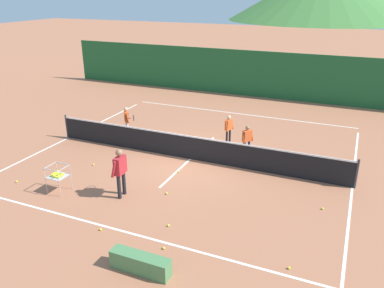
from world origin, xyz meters
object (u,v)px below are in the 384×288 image
student_2 (247,138)px  tennis_ball_5 (93,164)px  tennis_ball_9 (178,171)px  courtside_bench (140,263)px  student_0 (127,118)px  tennis_ball_0 (166,193)px  student_1 (229,127)px  ball_cart (58,175)px  tennis_ball_7 (289,268)px  tennis_ball_3 (100,229)px  instructor (120,168)px  tennis_ball_2 (61,178)px  tennis_net (190,147)px  tennis_ball_10 (17,182)px  tennis_ball_1 (164,248)px  tennis_ball_4 (322,209)px  tennis_ball_6 (168,225)px

student_2 → tennis_ball_5: bearing=-147.6°
tennis_ball_9 → courtside_bench: size_ratio=0.05×
student_0 → courtside_bench: 9.48m
tennis_ball_0 → student_1: bearing=85.6°
ball_cart → tennis_ball_7: size_ratio=13.22×
student_1 → tennis_ball_3: bearing=-98.5°
instructor → tennis_ball_2: (-2.62, 0.15, -0.95)m
tennis_net → instructor: bearing=-103.5°
student_2 → tennis_ball_9: 3.17m
ball_cart → tennis_ball_3: (2.59, -1.33, -0.55)m
tennis_ball_3 → tennis_ball_5: same height
student_2 → tennis_ball_10: (-6.62, -5.43, -0.73)m
tennis_ball_1 → tennis_ball_7: size_ratio=1.00×
student_2 → tennis_ball_4: 4.54m
student_0 → tennis_ball_7: size_ratio=19.07×
tennis_ball_10 → instructor: bearing=9.7°
tennis_net → instructor: (-0.85, -3.55, 0.48)m
tennis_net → courtside_bench: tennis_net is taller
tennis_ball_1 → tennis_ball_6: bearing=110.1°
student_2 → tennis_ball_1: size_ratio=18.61×
instructor → tennis_ball_10: (-3.86, -0.66, -0.95)m
tennis_ball_3 → tennis_ball_2: bearing=147.1°
tennis_ball_0 → courtside_bench: (1.13, -3.56, 0.20)m
instructor → student_0: (-2.90, 4.95, -0.20)m
tennis_net → tennis_ball_6: (1.31, -4.52, -0.47)m
tennis_net → tennis_ball_0: size_ratio=178.21×
instructor → tennis_ball_0: (1.27, 0.66, -0.95)m
tennis_net → tennis_ball_5: bearing=-147.5°
instructor → tennis_ball_7: (5.61, -1.42, -0.95)m
ball_cart → tennis_ball_2: 1.05m
tennis_ball_7 → tennis_ball_6: bearing=172.5°
student_1 → tennis_ball_4: size_ratio=18.34×
tennis_ball_1 → courtside_bench: (-0.12, -0.96, 0.20)m
tennis_ball_1 → student_0: bearing=128.2°
instructor → student_0: bearing=120.4°
student_1 → student_2: 1.50m
instructor → tennis_ball_6: (2.16, -0.97, -0.95)m
tennis_ball_5 → tennis_ball_10: bearing=-125.3°
ball_cart → tennis_ball_7: bearing=-6.5°
tennis_ball_0 → tennis_ball_4: size_ratio=1.00×
tennis_ball_1 → tennis_ball_3: bearing=178.6°
tennis_ball_2 → tennis_ball_6: 4.91m
student_0 → tennis_ball_4: 9.54m
courtside_bench → tennis_ball_1: bearing=83.1°
student_1 → tennis_ball_4: (4.37, -4.08, -0.71)m
instructor → tennis_ball_6: size_ratio=24.01×
student_1 → student_2: student_2 is taller
tennis_ball_3 → tennis_net: bearing=86.5°
student_1 → courtside_bench: 8.72m
tennis_ball_0 → tennis_ball_3: same height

